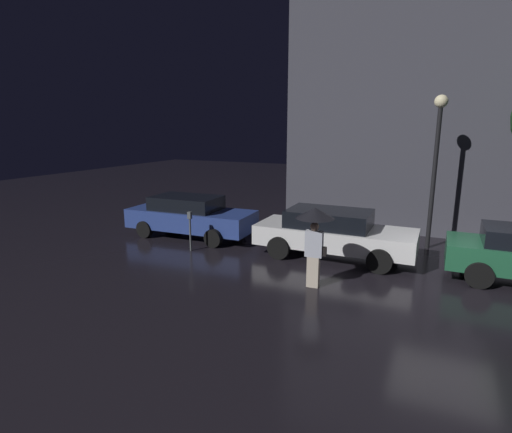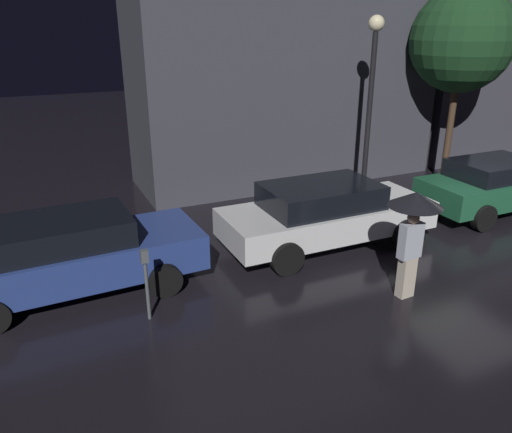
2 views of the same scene
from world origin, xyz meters
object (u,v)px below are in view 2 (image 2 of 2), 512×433
(parking_meter, at_px, (146,277))
(pedestrian_with_umbrella, at_px, (414,218))
(parked_car_green, at_px, (495,185))
(parked_car_white, at_px, (325,213))
(street_lamp_near, at_px, (372,81))
(parked_car_blue, at_px, (72,254))

(parking_meter, bearing_deg, pedestrian_with_umbrella, -15.10)
(parked_car_green, xyz_separation_m, parking_meter, (-9.35, -1.28, 0.04))
(parked_car_green, xyz_separation_m, pedestrian_with_umbrella, (-4.94, -2.47, 0.78))
(pedestrian_with_umbrella, bearing_deg, parking_meter, -19.07)
(parking_meter, bearing_deg, parked_car_green, 7.78)
(parked_car_white, relative_size, street_lamp_near, 0.97)
(parked_car_blue, xyz_separation_m, pedestrian_with_umbrella, (5.41, -2.68, 0.78))
(parked_car_green, bearing_deg, street_lamp_near, 138.44)
(parked_car_green, height_order, street_lamp_near, street_lamp_near)
(parked_car_green, height_order, pedestrian_with_umbrella, pedestrian_with_umbrella)
(parked_car_white, distance_m, pedestrian_with_umbrella, 2.63)
(parked_car_blue, height_order, parked_car_white, parked_car_blue)
(parked_car_white, xyz_separation_m, parking_meter, (-4.25, -1.33, 0.02))
(parked_car_blue, xyz_separation_m, street_lamp_near, (7.86, 2.00, 2.48))
(parked_car_green, distance_m, parking_meter, 9.43)
(parked_car_green, relative_size, parking_meter, 3.20)
(parking_meter, bearing_deg, parked_car_blue, 123.91)
(parked_car_blue, distance_m, street_lamp_near, 8.48)
(pedestrian_with_umbrella, height_order, street_lamp_near, street_lamp_near)
(parked_car_white, bearing_deg, pedestrian_with_umbrella, -86.73)
(parked_car_blue, relative_size, parking_meter, 3.64)
(parked_car_white, relative_size, parked_car_green, 1.15)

